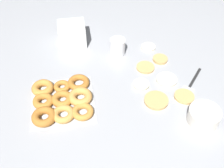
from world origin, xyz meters
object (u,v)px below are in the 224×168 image
pancake_0 (156,100)px  donut_tray (62,100)px  batter_bowl (204,116)px  pancake_2 (145,67)px  pancake_6 (184,97)px  spatula (187,91)px  pancake_3 (160,59)px  container_stack (72,34)px  pancake_5 (141,84)px  paper_cup (118,47)px  pancake_4 (148,47)px  pancake_1 (167,80)px

pancake_0 → donut_tray: 0.46m
batter_bowl → pancake_2: bearing=-156.0°
pancake_2 → pancake_6: bearing=29.9°
pancake_2 → spatula: (0.20, 0.17, -0.00)m
pancake_3 → spatula: (0.25, 0.07, -0.01)m
pancake_0 → container_stack: size_ratio=0.76×
donut_tray → container_stack: container_stack is taller
pancake_5 → spatula: pancake_5 is taller
pancake_0 → batter_bowl: batter_bowl is taller
pancake_6 → donut_tray: (-0.06, -0.59, 0.01)m
pancake_3 → donut_tray: 0.60m
pancake_3 → paper_cup: size_ratio=0.83×
pancake_3 → pancake_4: bearing=-162.2°
spatula → donut_tray: bearing=-52.0°
pancake_3 → pancake_4: (-0.12, -0.04, -0.00)m
pancake_5 → paper_cup: (-0.27, -0.08, 0.04)m
donut_tray → paper_cup: paper_cup is taller
container_stack → pancake_1: bearing=48.8°
pancake_2 → pancake_6: 0.28m
batter_bowl → container_stack: size_ratio=0.92×
donut_tray → spatula: size_ratio=1.22×
container_stack → pancake_5: bearing=37.7°
pancake_2 → pancake_4: (-0.17, 0.06, 0.00)m
pancake_2 → donut_tray: size_ratio=0.32×
pancake_4 → batter_bowl: size_ratio=0.58×
donut_tray → batter_bowl: bearing=71.5°
pancake_2 → batter_bowl: 0.42m
pancake_1 → paper_cup: bearing=-139.5°
pancake_1 → pancake_4: bearing=-174.4°
pancake_4 → spatula: bearing=15.9°
pancake_1 → batter_bowl: 0.29m
paper_cup → pancake_6: bearing=35.0°
pancake_2 → pancake_5: same height
batter_bowl → spatula: (-0.18, -0.01, -0.03)m
pancake_5 → pancake_1: bearing=95.3°
pancake_1 → spatula: bearing=40.3°
pancake_1 → pancake_6: 0.14m
pancake_4 → pancake_6: size_ratio=0.84×
pancake_0 → pancake_5: size_ratio=1.40×
pancake_2 → pancake_5: bearing=-23.2°
pancake_0 → pancake_3: bearing=160.6°
pancake_0 → pancake_1: pancake_0 is taller
pancake_1 → container_stack: (-0.41, -0.46, 0.05)m
pancake_1 → batter_bowl: batter_bowl is taller
container_stack → batter_bowl: bearing=38.8°
pancake_4 → paper_cup: paper_cup is taller
pancake_4 → paper_cup: 0.20m
pancake_6 → pancake_1: bearing=-158.5°
pancake_3 → container_stack: container_stack is taller
paper_cup → pancake_4: bearing=97.9°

